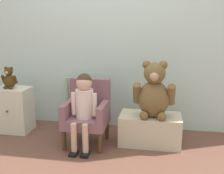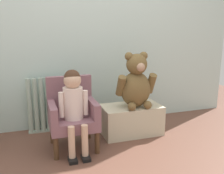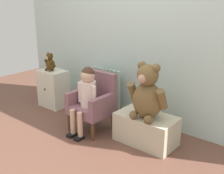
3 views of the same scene
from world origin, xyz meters
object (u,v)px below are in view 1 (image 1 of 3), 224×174
radiator (82,103)px  small_dresser (14,110)px  small_teddy_bear (9,79)px  low_bench (150,129)px  child_armchair (87,112)px  large_teddy_bear (154,93)px  child_figure (84,100)px

radiator → small_dresser: (-0.71, -0.27, -0.04)m
small_teddy_bear → radiator: bearing=21.1°
low_bench → radiator: bearing=157.8°
child_armchair → low_bench: size_ratio=1.06×
low_bench → large_teddy_bear: 0.40m
radiator → large_teddy_bear: 0.95m
child_armchair → large_teddy_bear: size_ratio=1.16×
small_dresser → large_teddy_bear: 1.58m
small_dresser → child_figure: bearing=-16.8°
radiator → low_bench: radiator is taller
small_dresser → large_teddy_bear: (1.55, -0.11, 0.30)m
child_armchair → child_figure: child_figure is taller
child_figure → large_teddy_bear: (0.65, 0.16, 0.06)m
radiator → child_armchair: 0.47m
radiator → small_dresser: bearing=-159.3°
child_armchair → small_dresser: bearing=169.7°
child_armchair → small_teddy_bear: size_ratio=2.69×
child_figure → low_bench: (0.63, 0.21, -0.33)m
small_dresser → low_bench: size_ratio=0.82×
low_bench → child_figure: bearing=-161.7°
radiator → large_teddy_bear: (0.83, -0.38, 0.25)m
child_figure → small_dresser: bearing=163.2°
child_armchair → low_bench: (0.63, 0.10, -0.17)m
small_dresser → child_figure: (0.89, -0.27, 0.23)m
child_armchair → child_figure: 0.19m
radiator → small_teddy_bear: small_teddy_bear is taller
small_dresser → small_teddy_bear: small_teddy_bear is taller
child_figure → child_armchair: bearing=90.0°
low_bench → large_teddy_bear: size_ratio=1.10×
large_teddy_bear → small_teddy_bear: 1.57m
radiator → small_teddy_bear: bearing=-158.9°
large_teddy_bear → small_teddy_bear: size_ratio=2.31×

